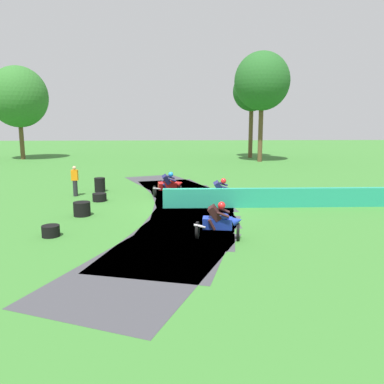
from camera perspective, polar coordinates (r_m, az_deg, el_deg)
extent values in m
plane|color=#38752D|center=(18.46, -0.03, -2.26)|extent=(120.00, 120.00, 0.00)
cube|color=#3D3D42|center=(11.59, -5.93, -10.12)|extent=(6.15, 8.17, 0.01)
cube|color=#3D3D42|center=(13.76, -2.00, -6.72)|extent=(5.40, 8.04, 0.01)
cube|color=#3D3D42|center=(16.08, -0.31, -4.17)|extent=(4.56, 7.78, 0.01)
cube|color=#3D3D42|center=(18.46, -0.03, -2.25)|extent=(3.64, 7.38, 0.01)
cube|color=#3D3D42|center=(20.85, -0.69, -0.77)|extent=(4.47, 7.74, 0.01)
cube|color=#3D3D42|center=(23.21, -1.99, 0.38)|extent=(5.32, 8.02, 0.01)
cube|color=#3D3D42|center=(25.51, -3.75, 1.28)|extent=(6.08, 8.17, 0.01)
cube|color=#239375|center=(19.16, 14.72, -0.77)|extent=(12.46, 0.38, 0.90)
cylinder|color=black|center=(13.59, 6.67, -5.73)|extent=(0.22, 0.72, 0.71)
cylinder|color=black|center=(13.70, 0.79, -5.53)|extent=(0.22, 0.72, 0.71)
cube|color=#1E38B2|center=(13.49, 3.71, -4.51)|extent=(1.05, 0.54, 0.45)
ellipsoid|color=#1E38B2|center=(13.36, 4.48, -3.54)|extent=(0.49, 0.40, 0.29)
cone|color=#1E38B2|center=(13.40, 6.61, -4.14)|extent=(0.45, 0.42, 0.46)
cylinder|color=#B2B2B7|center=(13.48, 1.12, -4.96)|extent=(0.42, 0.17, 0.17)
cube|color=#331919|center=(13.33, 3.36, -3.03)|extent=(0.55, 0.38, 0.61)
sphere|color=red|center=(13.19, 4.30, -1.96)|extent=(0.26, 0.26, 0.26)
cylinder|color=#331919|center=(13.46, 4.61, -2.64)|extent=(0.44, 0.15, 0.24)
cylinder|color=#331919|center=(13.14, 4.51, -3.30)|extent=(0.44, 0.15, 0.24)
cylinder|color=#331919|center=(13.66, 3.02, -4.07)|extent=(0.30, 0.18, 0.42)
cylinder|color=#331919|center=(13.34, 2.87, -4.76)|extent=(0.30, 0.18, 0.42)
cylinder|color=black|center=(19.16, 5.99, -0.97)|extent=(0.16, 0.75, 0.75)
cylinder|color=black|center=(18.87, 1.87, -1.10)|extent=(0.16, 0.75, 0.75)
cube|color=silver|center=(18.86, 4.01, -0.23)|extent=(1.03, 0.48, 0.46)
ellipsoid|color=silver|center=(18.79, 4.61, 0.49)|extent=(0.47, 0.38, 0.31)
cone|color=silver|center=(18.96, 6.05, 0.14)|extent=(0.41, 0.40, 0.48)
cylinder|color=#B2B2B7|center=(18.68, 2.27, -0.67)|extent=(0.42, 0.17, 0.18)
cube|color=#1E1E4C|center=(18.68, 3.86, 0.80)|extent=(0.51, 0.46, 0.63)
sphere|color=red|center=(18.60, 4.58, 1.59)|extent=(0.26, 0.26, 0.26)
cylinder|color=#1E1E4C|center=(18.88, 4.59, 1.13)|extent=(0.43, 0.19, 0.24)
cylinder|color=#1E1E4C|center=(18.57, 4.81, 0.65)|extent=(0.43, 0.19, 0.24)
cylinder|color=#1E1E4C|center=(18.97, 3.38, 0.06)|extent=(0.27, 0.23, 0.42)
cylinder|color=#1E1E4C|center=(18.66, 3.58, -0.45)|extent=(0.27, 0.23, 0.42)
cylinder|color=black|center=(21.36, -1.76, 0.27)|extent=(0.26, 0.75, 0.75)
cylinder|color=black|center=(21.07, -5.45, 0.08)|extent=(0.26, 0.75, 0.75)
cube|color=red|center=(21.08, -3.55, 0.90)|extent=(1.06, 0.61, 0.46)
ellipsoid|color=red|center=(21.00, -3.04, 1.56)|extent=(0.51, 0.43, 0.31)
cone|color=red|center=(21.18, -1.74, 1.28)|extent=(0.44, 0.44, 0.48)
cylinder|color=#B2B2B7|center=(20.89, -5.10, 0.49)|extent=(0.42, 0.22, 0.18)
cube|color=#1E1E4C|center=(20.90, -3.71, 1.83)|extent=(0.53, 0.48, 0.63)
sphere|color=#1E7FE0|center=(20.82, -3.08, 2.56)|extent=(0.26, 0.26, 0.26)
cylinder|color=#1E1E4C|center=(21.10, -3.07, 2.14)|extent=(0.43, 0.23, 0.24)
cylinder|color=#1E1E4C|center=(20.79, -2.85, 1.72)|extent=(0.43, 0.23, 0.24)
cylinder|color=#1E1E4C|center=(21.19, -4.13, 1.14)|extent=(0.26, 0.25, 0.42)
cylinder|color=#1E1E4C|center=(20.87, -3.93, 0.71)|extent=(0.26, 0.25, 0.42)
cylinder|color=black|center=(14.82, -19.73, -5.70)|extent=(0.62, 0.62, 0.20)
cylinder|color=black|center=(14.77, -19.78, -4.95)|extent=(0.62, 0.62, 0.20)
cylinder|color=black|center=(17.53, -15.61, -3.01)|extent=(0.71, 0.71, 0.20)
cylinder|color=black|center=(17.49, -15.64, -2.37)|extent=(0.71, 0.71, 0.20)
cylinder|color=black|center=(17.45, -15.67, -1.73)|extent=(0.71, 0.71, 0.20)
cylinder|color=black|center=(20.43, -13.22, -1.02)|extent=(0.70, 0.70, 0.20)
cylinder|color=black|center=(20.39, -13.24, -0.46)|extent=(0.70, 0.70, 0.20)
cylinder|color=black|center=(23.08, -13.16, 0.29)|extent=(0.60, 0.60, 0.20)
cylinder|color=black|center=(23.05, -13.18, 0.78)|extent=(0.60, 0.60, 0.20)
cylinder|color=black|center=(23.02, -13.20, 1.27)|extent=(0.60, 0.60, 0.20)
cylinder|color=black|center=(22.99, -13.22, 1.76)|extent=(0.60, 0.60, 0.20)
cylinder|color=#232328|center=(22.03, -16.52, 0.52)|extent=(0.24, 0.24, 0.86)
cube|color=orange|center=(21.92, -16.62, 2.35)|extent=(0.34, 0.22, 0.56)
sphere|color=tan|center=(21.88, -16.67, 3.36)|extent=(0.20, 0.20, 0.20)
cylinder|color=brown|center=(44.42, -23.41, 6.84)|extent=(0.44, 0.44, 3.84)
ellipsoid|color=#2D6B28|center=(44.43, -23.82, 12.49)|extent=(5.81, 5.81, 6.10)
cylinder|color=brown|center=(42.97, 8.49, 8.46)|extent=(0.44, 0.44, 5.30)
ellipsoid|color=#1E511E|center=(43.05, 8.65, 14.23)|extent=(3.95, 3.95, 4.15)
cylinder|color=brown|center=(39.04, 9.87, 8.31)|extent=(0.44, 0.44, 5.41)
ellipsoid|color=#235B23|center=(39.18, 10.10, 15.53)|extent=(5.22, 5.22, 5.49)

